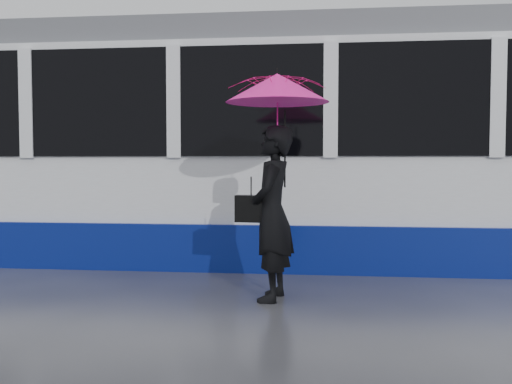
# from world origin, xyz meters

# --- Properties ---
(ground) EXTENTS (90.00, 90.00, 0.00)m
(ground) POSITION_xyz_m (0.00, 0.00, 0.00)
(ground) COLOR #2B2B31
(ground) RESTS_ON ground
(rails) EXTENTS (34.00, 1.51, 0.02)m
(rails) POSITION_xyz_m (0.00, 2.50, 0.01)
(rails) COLOR #3F3D38
(rails) RESTS_ON ground
(tram) EXTENTS (26.00, 2.56, 3.35)m
(tram) POSITION_xyz_m (2.58, 2.50, 1.64)
(tram) COLOR white
(tram) RESTS_ON ground
(woman) EXTENTS (0.49, 0.69, 1.80)m
(woman) POSITION_xyz_m (1.47, -0.11, 0.90)
(woman) COLOR black
(woman) RESTS_ON ground
(umbrella) EXTENTS (1.15, 1.15, 1.21)m
(umbrella) POSITION_xyz_m (1.52, -0.11, 1.97)
(umbrella) COLOR #EF144B
(umbrella) RESTS_ON ground
(handbag) EXTENTS (0.33, 0.17, 0.46)m
(handbag) POSITION_xyz_m (1.25, -0.09, 0.94)
(handbag) COLOR black
(handbag) RESTS_ON ground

